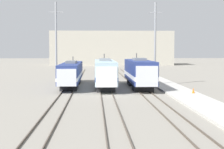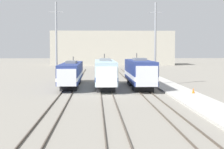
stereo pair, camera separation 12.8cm
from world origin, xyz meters
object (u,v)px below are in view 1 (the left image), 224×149
object	(u,v)px
locomotive_far_left	(71,73)
catenary_tower_right	(155,43)
catenary_tower_left	(56,43)
traffic_cone	(193,90)
locomotive_center	(105,73)
locomotive_far_right	(140,73)

from	to	relation	value
locomotive_far_left	catenary_tower_right	bearing A→B (deg)	7.23
catenary_tower_left	traffic_cone	size ratio (longest dim) A/B	19.52
locomotive_center	catenary_tower_right	xyz separation A→B (m)	(7.95, 4.04, 4.45)
catenary_tower_right	locomotive_far_left	bearing A→B (deg)	-172.77
locomotive_far_left	catenary_tower_right	distance (m)	13.89
locomotive_far_right	catenary_tower_left	world-z (taller)	catenary_tower_left
locomotive_far_left	catenary_tower_right	size ratio (longest dim) A/B	1.53
traffic_cone	locomotive_far_right	bearing A→B (deg)	122.77
locomotive_far_left	catenary_tower_left	world-z (taller)	catenary_tower_left
locomotive_far_left	locomotive_center	size ratio (longest dim) A/B	1.12
locomotive_far_right	locomotive_center	bearing A→B (deg)	177.49
locomotive_far_left	locomotive_far_right	distance (m)	10.41
locomotive_center	traffic_cone	bearing A→B (deg)	-39.96
locomotive_far_right	traffic_cone	bearing A→B (deg)	-57.23
catenary_tower_left	locomotive_far_right	bearing A→B (deg)	-18.88
locomotive_far_left	traffic_cone	world-z (taller)	locomotive_far_left
catenary_tower_right	traffic_cone	bearing A→B (deg)	-78.30
locomotive_far_right	traffic_cone	size ratio (longest dim) A/B	25.02
locomotive_center	traffic_cone	distance (m)	13.96
locomotive_center	catenary_tower_left	xyz separation A→B (m)	(-7.41, 4.04, 4.45)
catenary_tower_right	traffic_cone	xyz separation A→B (m)	(2.68, -12.94, -6.08)
locomotive_far_left	catenary_tower_left	distance (m)	5.47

